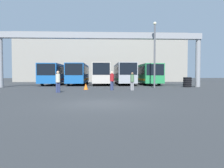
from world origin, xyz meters
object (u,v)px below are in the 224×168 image
object	(u,v)px
bus_slot_3	(124,73)
pedestrian_mid_left	(132,81)
tire_stack	(187,82)
bus_slot_0	(55,73)
bus_slot_2	(101,73)
pedestrian_near_left	(58,81)
traffic_cone	(86,86)
bus_slot_1	(79,73)
bus_slot_4	(147,73)
pedestrian_far_center	(112,80)
lamp_post	(155,52)

from	to	relation	value
bus_slot_3	pedestrian_mid_left	bearing A→B (deg)	-92.39
bus_slot_3	tire_stack	bearing A→B (deg)	-48.52
bus_slot_0	bus_slot_3	distance (m)	10.53
bus_slot_2	pedestrian_near_left	distance (m)	16.33
traffic_cone	pedestrian_near_left	bearing A→B (deg)	-118.41
bus_slot_3	tire_stack	xyz separation A→B (m)	(6.94, -7.84, -1.23)
bus_slot_1	bus_slot_4	distance (m)	10.55
pedestrian_far_center	traffic_cone	distance (m)	2.88
tire_stack	pedestrian_far_center	bearing A→B (deg)	-151.39
bus_slot_1	lamp_post	world-z (taller)	lamp_post
lamp_post	bus_slot_2	bearing A→B (deg)	123.20
bus_slot_1	pedestrian_far_center	world-z (taller)	bus_slot_1
tire_stack	lamp_post	distance (m)	5.70
bus_slot_1	traffic_cone	bearing A→B (deg)	-80.60
bus_slot_4	pedestrian_mid_left	distance (m)	13.34
tire_stack	bus_slot_1	bearing A→B (deg)	150.50
bus_slot_1	pedestrian_mid_left	bearing A→B (deg)	-64.00
traffic_cone	lamp_post	world-z (taller)	lamp_post
pedestrian_far_center	tire_stack	size ratio (longest dim) A/B	1.51
bus_slot_2	pedestrian_mid_left	world-z (taller)	bus_slot_2
pedestrian_near_left	lamp_post	world-z (taller)	lamp_post
bus_slot_4	lamp_post	size ratio (longest dim) A/B	1.39
bus_slot_0	bus_slot_3	xyz separation A→B (m)	(10.53, 0.33, 0.09)
bus_slot_4	bus_slot_3	bearing A→B (deg)	171.39
pedestrian_far_center	traffic_cone	xyz separation A→B (m)	(-2.57, 1.12, -0.65)
bus_slot_4	tire_stack	bearing A→B (deg)	-64.90
bus_slot_0	tire_stack	bearing A→B (deg)	-23.29
bus_slot_4	tire_stack	xyz separation A→B (m)	(3.43, -7.31, -1.13)
tire_stack	traffic_cone	bearing A→B (deg)	-161.50
traffic_cone	pedestrian_mid_left	bearing A→B (deg)	-16.77
bus_slot_4	traffic_cone	world-z (taller)	bus_slot_4
bus_slot_0	bus_slot_1	world-z (taller)	bus_slot_1
bus_slot_2	pedestrian_near_left	world-z (taller)	bus_slot_2
bus_slot_3	pedestrian_near_left	world-z (taller)	bus_slot_3
bus_slot_2	bus_slot_4	world-z (taller)	bus_slot_2
traffic_cone	bus_slot_3	bearing A→B (deg)	66.93
bus_slot_2	lamp_post	bearing A→B (deg)	-56.80
bus_slot_2	lamp_post	distance (m)	11.40
bus_slot_1	pedestrian_mid_left	world-z (taller)	bus_slot_1
pedestrian_far_center	traffic_cone	world-z (taller)	pedestrian_far_center
bus_slot_0	pedestrian_mid_left	bearing A→B (deg)	-52.24
bus_slot_4	lamp_post	distance (m)	8.87
bus_slot_0	bus_slot_1	bearing A→B (deg)	6.10
pedestrian_far_center	lamp_post	bearing A→B (deg)	-11.79
bus_slot_2	pedestrian_far_center	distance (m)	13.36
bus_slot_1	bus_slot_4	size ratio (longest dim) A/B	1.11
bus_slot_1	pedestrian_near_left	distance (m)	15.67
pedestrian_near_left	bus_slot_2	bearing A→B (deg)	54.62
bus_slot_0	pedestrian_near_left	distance (m)	15.68
bus_slot_4	traffic_cone	size ratio (longest dim) A/B	17.05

